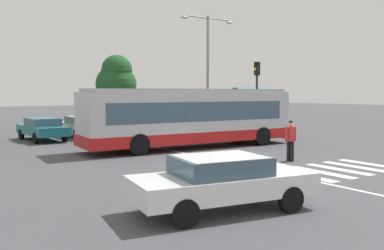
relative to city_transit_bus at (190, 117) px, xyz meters
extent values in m
plane|color=#47474C|center=(-1.28, -5.68, -1.59)|extent=(160.00, 160.00, 0.00)
cylinder|color=black|center=(3.91, 0.91, -1.09)|extent=(1.02, 0.37, 1.00)
cylinder|color=black|center=(3.76, -1.43, -1.09)|extent=(1.02, 0.37, 1.00)
cylinder|color=black|center=(-3.33, 1.40, -1.09)|extent=(1.02, 0.37, 1.00)
cylinder|color=black|center=(-3.49, -0.94, -1.09)|extent=(1.02, 0.37, 1.00)
cube|color=silver|center=(-0.02, 0.00, 0.04)|extent=(11.50, 3.31, 2.55)
cube|color=red|center=(-0.02, 0.00, -0.96)|extent=(11.62, 3.35, 0.55)
cube|color=#3D5666|center=(-0.02, 0.00, 0.34)|extent=(10.14, 3.27, 0.96)
cube|color=#3D5666|center=(5.65, -0.38, 0.24)|extent=(0.19, 2.24, 1.63)
cube|color=black|center=(5.65, -0.38, 1.13)|extent=(0.19, 1.94, 0.28)
cube|color=#99999E|center=(-0.02, 0.00, 1.39)|extent=(11.03, 3.08, 0.16)
cube|color=#28282B|center=(5.76, -0.39, -1.16)|extent=(0.29, 2.55, 0.36)
cylinder|color=black|center=(0.95, -5.93, -1.16)|extent=(0.16, 0.16, 0.85)
cylinder|color=black|center=(0.96, -6.11, -1.16)|extent=(0.16, 0.16, 0.85)
cube|color=#B22323|center=(0.95, -6.02, -0.44)|extent=(0.42, 0.28, 0.60)
cylinder|color=#B22323|center=(0.71, -6.04, -0.47)|extent=(0.10, 0.10, 0.55)
cylinder|color=#B22323|center=(1.19, -6.01, -0.47)|extent=(0.10, 0.10, 0.55)
sphere|color=tan|center=(0.95, -6.02, -0.03)|extent=(0.22, 0.22, 0.22)
sphere|color=black|center=(0.95, -6.02, 0.04)|extent=(0.19, 0.19, 0.19)
cylinder|color=black|center=(-4.51, -9.62, -1.27)|extent=(0.66, 0.30, 0.64)
cylinder|color=black|center=(-4.80, -11.27, -1.27)|extent=(0.66, 0.30, 0.64)
cylinder|color=black|center=(-7.26, -9.15, -1.27)|extent=(0.66, 0.30, 0.64)
cylinder|color=black|center=(-7.55, -10.80, -1.27)|extent=(0.66, 0.30, 0.64)
cube|color=white|center=(-6.03, -10.21, -0.95)|extent=(4.74, 2.55, 0.52)
cube|color=#3D5666|center=(-6.12, -10.20, -0.47)|extent=(2.40, 1.94, 0.44)
cube|color=white|center=(-6.12, -10.20, -0.28)|extent=(2.21, 1.84, 0.09)
cylinder|color=black|center=(-6.37, 9.08, -1.27)|extent=(0.23, 0.65, 0.64)
cylinder|color=black|center=(-4.69, 9.17, -1.27)|extent=(0.23, 0.65, 0.64)
cylinder|color=black|center=(-6.22, 6.30, -1.27)|extent=(0.23, 0.65, 0.64)
cylinder|color=black|center=(-4.55, 6.39, -1.27)|extent=(0.23, 0.65, 0.64)
cube|color=#196B70|center=(-5.46, 7.74, -0.95)|extent=(2.05, 4.59, 0.52)
cube|color=#3D5666|center=(-5.45, 7.65, -0.47)|extent=(1.71, 2.24, 0.44)
cube|color=#196B70|center=(-5.45, 7.65, -0.28)|extent=(1.63, 2.06, 0.09)
cylinder|color=black|center=(-3.67, 9.69, -1.27)|extent=(0.20, 0.64, 0.64)
cylinder|color=black|center=(-2.00, 9.69, -1.27)|extent=(0.20, 0.64, 0.64)
cylinder|color=black|center=(-3.67, 6.90, -1.27)|extent=(0.20, 0.64, 0.64)
cylinder|color=black|center=(-2.00, 6.90, -1.27)|extent=(0.20, 0.64, 0.64)
cube|color=#C6B793|center=(-2.84, 8.30, -0.95)|extent=(1.82, 4.50, 0.52)
cube|color=#3D5666|center=(-2.84, 8.21, -0.47)|extent=(1.60, 2.16, 0.44)
cube|color=#C6B793|center=(-2.84, 8.21, -0.28)|extent=(1.53, 1.98, 0.09)
cylinder|color=black|center=(-0.89, 8.96, -1.27)|extent=(0.23, 0.65, 0.64)
cylinder|color=black|center=(0.78, 9.03, -1.27)|extent=(0.23, 0.65, 0.64)
cylinder|color=black|center=(-0.78, 6.18, -1.27)|extent=(0.23, 0.65, 0.64)
cylinder|color=black|center=(0.90, 6.24, -1.27)|extent=(0.23, 0.65, 0.64)
cube|color=#38383D|center=(0.00, 7.60, -0.95)|extent=(2.00, 4.57, 0.52)
cube|color=#3D5666|center=(0.00, 7.51, -0.47)|extent=(1.69, 2.22, 0.44)
cube|color=#38383D|center=(0.00, 7.51, -0.28)|extent=(1.61, 2.04, 0.09)
cylinder|color=black|center=(1.68, 9.46, -1.27)|extent=(0.22, 0.64, 0.64)
cylinder|color=black|center=(3.35, 9.50, -1.27)|extent=(0.22, 0.64, 0.64)
cylinder|color=black|center=(1.75, 6.67, -1.27)|extent=(0.22, 0.64, 0.64)
cylinder|color=black|center=(3.42, 6.71, -1.27)|extent=(0.22, 0.64, 0.64)
cube|color=#AD1E1E|center=(2.55, 8.08, -0.95)|extent=(1.93, 4.54, 0.52)
cube|color=#3D5666|center=(2.55, 7.99, -0.47)|extent=(1.66, 2.20, 0.44)
cube|color=#AD1E1E|center=(2.55, 7.99, -0.28)|extent=(1.58, 2.02, 0.09)
cylinder|color=#28282B|center=(7.24, 2.72, 0.41)|extent=(0.14, 0.14, 4.00)
cube|color=black|center=(7.24, 2.72, 2.87)|extent=(0.28, 0.32, 0.90)
cylinder|color=#410907|center=(7.07, 2.72, 3.14)|extent=(0.04, 0.20, 0.20)
cylinder|color=yellow|center=(7.07, 2.72, 2.84)|extent=(0.04, 0.20, 0.20)
cylinder|color=#093B10|center=(7.07, 2.72, 2.54)|extent=(0.04, 0.20, 0.20)
cylinder|color=#28282B|center=(8.10, 5.97, -0.44)|extent=(0.12, 0.12, 2.30)
cylinder|color=#28282B|center=(11.73, 5.97, -0.44)|extent=(0.12, 0.12, 2.30)
cube|color=slate|center=(9.91, 6.67, -0.32)|extent=(3.49, 0.04, 1.93)
cylinder|color=#2D6670|center=(9.91, 5.97, 0.89)|extent=(3.71, 1.54, 1.54)
cube|color=#4C3823|center=(9.91, 5.97, -1.14)|extent=(2.91, 0.36, 0.08)
cylinder|color=#939399|center=(5.48, 5.84, 2.50)|extent=(0.20, 0.20, 8.18)
cylinder|color=#939399|center=(6.45, 5.84, 6.44)|extent=(1.95, 0.10, 0.10)
ellipsoid|color=silver|center=(7.43, 5.84, 6.31)|extent=(0.60, 0.32, 0.20)
cylinder|color=#939399|center=(4.50, 5.84, 6.44)|extent=(1.95, 0.10, 0.10)
ellipsoid|color=silver|center=(3.53, 5.84, 6.31)|extent=(0.60, 0.32, 0.20)
cylinder|color=brown|center=(3.17, 16.09, -0.43)|extent=(0.36, 0.36, 2.31)
sphere|color=#1E5123|center=(3.17, 16.09, 1.96)|extent=(3.55, 3.55, 3.55)
sphere|color=#1E5123|center=(3.17, 15.89, 3.21)|extent=(2.66, 2.66, 2.66)
cube|color=silver|center=(-4.02, -8.35, -1.58)|extent=(0.45, 2.82, 0.01)
cube|color=silver|center=(-3.01, -8.35, -1.58)|extent=(0.45, 2.82, 0.01)
cube|color=silver|center=(-2.00, -8.35, -1.58)|extent=(0.45, 2.82, 0.01)
cube|color=silver|center=(-0.99, -8.35, -1.58)|extent=(0.45, 2.82, 0.01)
cube|color=silver|center=(0.02, -8.35, -1.58)|extent=(0.45, 2.82, 0.01)
cube|color=silver|center=(1.03, -8.35, -1.58)|extent=(0.45, 2.82, 0.01)
cube|color=silver|center=(2.05, -8.35, -1.58)|extent=(0.45, 2.82, 0.01)
cube|color=silver|center=(3.06, -8.35, -1.58)|extent=(0.45, 2.82, 0.01)
cube|color=silver|center=(-1.42, -3.68, -1.58)|extent=(0.16, 24.00, 0.01)
camera|label=1|loc=(-12.43, -18.15, 1.30)|focal=39.65mm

